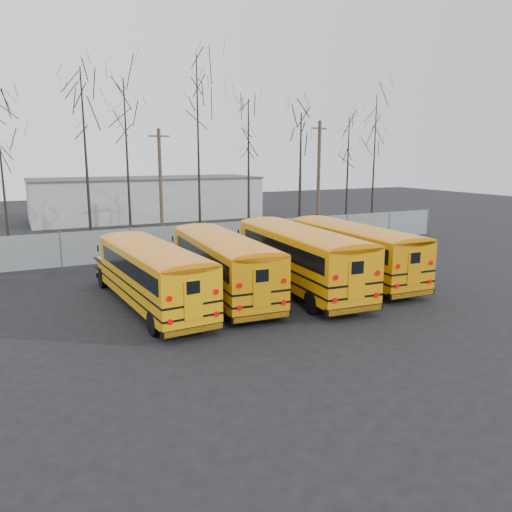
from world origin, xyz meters
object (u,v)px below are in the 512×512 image
bus_c (298,253)px  utility_pole_right (319,176)px  bus_b (222,260)px  bus_d (352,247)px  bus_a (151,270)px  utility_pole_left (161,184)px

bus_c → utility_pole_right: bearing=57.8°
bus_b → bus_d: 7.13m
bus_d → utility_pole_right: 16.77m
bus_a → utility_pole_right: bearing=35.9°
bus_a → bus_b: 3.35m
bus_b → bus_a: bearing=-170.0°
bus_b → utility_pole_left: (1.64, 15.91, 2.52)m
bus_b → utility_pole_left: 16.19m
bus_a → bus_b: size_ratio=0.97×
bus_b → bus_d: (7.13, -0.05, 0.02)m
bus_c → utility_pole_right: 19.03m
bus_a → bus_c: (6.96, -0.23, 0.17)m
bus_d → utility_pole_left: utility_pole_left is taller
utility_pole_left → utility_pole_right: bearing=4.7°
bus_a → bus_d: (10.46, 0.32, 0.08)m
utility_pole_left → utility_pole_right: size_ratio=0.91×
bus_a → utility_pole_right: 23.61m
bus_b → bus_c: 3.68m
bus_c → bus_d: bus_c is taller
utility_pole_left → utility_pole_right: (12.96, -1.23, 0.43)m
bus_d → bus_c: bearing=-169.1°
utility_pole_right → bus_a: bearing=-155.3°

